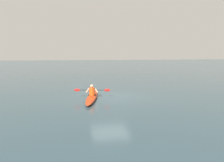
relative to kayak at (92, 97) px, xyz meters
The scene contains 3 objects.
ground_plane 1.30m from the kayak, 164.97° to the right, with size 160.00×160.00×0.00m, color #334C56.
kayak is the anchor object (origin of this frame).
kayaker 0.42m from the kayak, 78.48° to the left, with size 2.31×0.62×0.70m.
Camera 1 is at (2.40, 13.16, 2.89)m, focal length 32.68 mm.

